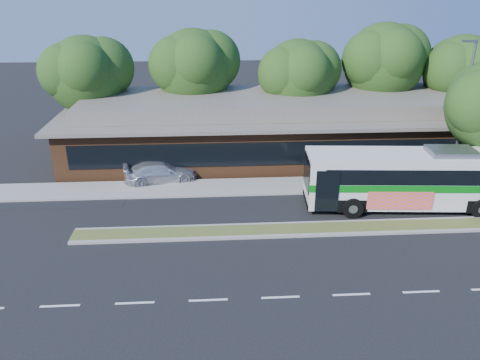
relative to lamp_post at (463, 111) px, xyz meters
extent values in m
plane|color=black|center=(-9.56, -6.00, -4.90)|extent=(120.00, 120.00, 0.00)
cube|color=#4A5222|center=(-9.56, -5.40, -4.83)|extent=(26.00, 1.10, 0.15)
cube|color=gray|center=(-9.56, 0.40, -4.84)|extent=(44.00, 2.60, 0.12)
cube|color=black|center=(-27.56, 4.00, -4.90)|extent=(14.00, 12.00, 0.01)
cube|color=brown|center=(-9.56, 7.00, -3.30)|extent=(32.00, 10.00, 3.20)
cube|color=#655E55|center=(-9.56, 7.00, -1.58)|extent=(33.20, 11.20, 0.24)
cube|color=#655E55|center=(-9.56, 7.00, -0.95)|extent=(30.00, 8.00, 1.00)
cube|color=black|center=(-9.56, 1.97, -3.20)|extent=(30.00, 0.06, 1.60)
cylinder|color=slate|center=(0.04, 0.00, -0.40)|extent=(0.16, 0.16, 9.00)
cube|color=slate|center=(-0.36, 0.00, 4.10)|extent=(0.90, 0.18, 0.14)
cylinder|color=black|center=(-24.56, 9.00, -2.91)|extent=(0.44, 0.44, 3.99)
sphere|color=#1B3913|center=(-24.56, 9.00, 0.83)|extent=(5.80, 5.80, 5.80)
sphere|color=#1B3913|center=(-23.26, 9.43, 1.29)|extent=(4.52, 4.52, 4.52)
cylinder|color=black|center=(-16.56, 10.00, -2.80)|extent=(0.44, 0.44, 4.20)
sphere|color=#1B3913|center=(-16.56, 10.00, 1.10)|extent=(6.00, 6.00, 6.00)
sphere|color=#1B3913|center=(-15.21, 10.45, 1.58)|extent=(4.68, 4.68, 4.68)
cylinder|color=black|center=(-8.56, 9.00, -3.01)|extent=(0.44, 0.44, 3.78)
sphere|color=#1B3913|center=(-8.56, 9.00, 0.56)|extent=(5.60, 5.60, 5.60)
sphere|color=#1B3913|center=(-7.30, 9.42, 1.00)|extent=(4.37, 4.37, 4.37)
cylinder|color=black|center=(-1.56, 10.00, -2.70)|extent=(0.44, 0.44, 4.41)
sphere|color=#1B3913|center=(-1.56, 10.00, 1.37)|extent=(6.20, 6.20, 6.20)
sphere|color=#1B3913|center=(-0.17, 10.46, 1.86)|extent=(4.84, 4.84, 4.84)
cylinder|color=black|center=(4.44, 9.00, -2.97)|extent=(0.44, 0.44, 3.86)
sphere|color=#1B3913|center=(4.44, 9.00, 0.70)|extent=(5.80, 5.80, 5.80)
sphere|color=#1B3913|center=(5.74, 9.43, 1.16)|extent=(4.52, 4.52, 4.52)
cube|color=silver|center=(-3.56, -3.03, -3.08)|extent=(12.87, 3.63, 2.92)
cube|color=black|center=(-3.25, -3.06, -2.50)|extent=(11.86, 3.61, 0.88)
cube|color=silver|center=(-3.56, -3.03, -1.75)|extent=(12.90, 3.65, 0.28)
cube|color=#057211|center=(-3.56, -3.03, -3.17)|extent=(12.94, 3.70, 0.40)
cube|color=black|center=(-9.92, -2.56, -2.73)|extent=(0.24, 2.37, 1.81)
cube|color=#F94982|center=(-5.04, -4.32, -3.84)|extent=(3.60, 0.32, 1.06)
cube|color=slate|center=(-1.98, -3.15, -1.47)|extent=(2.66, 1.88, 0.32)
cylinder|color=black|center=(-7.57, -4.07, -4.32)|extent=(1.19, 0.47, 1.17)
cylinder|color=black|center=(-7.37, -1.42, -4.32)|extent=(1.19, 0.47, 1.17)
cylinder|color=black|center=(-0.30, -1.94, -4.32)|extent=(1.19, 0.47, 1.17)
imported|color=silver|center=(-18.67, 1.80, -4.22)|extent=(4.99, 2.80, 1.36)
camera|label=1|loc=(-15.25, -26.87, 7.14)|focal=35.00mm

